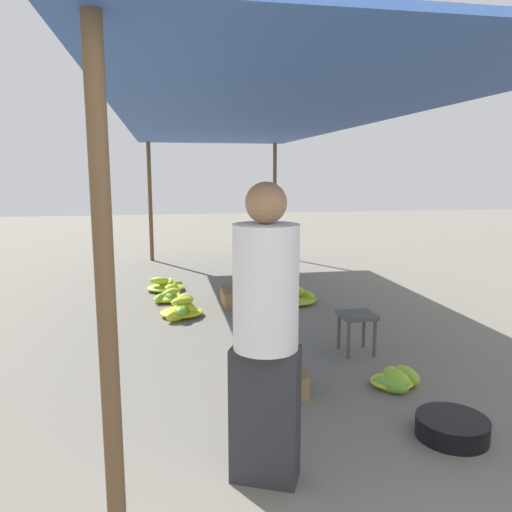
{
  "coord_description": "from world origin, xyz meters",
  "views": [
    {
      "loc": [
        -1.06,
        -1.73,
        1.81
      ],
      "look_at": [
        0.0,
        3.9,
        0.84
      ],
      "focal_mm": 35.0,
      "sensor_mm": 36.0,
      "label": 1
    }
  ],
  "objects": [
    {
      "name": "canopy_post_front_left",
      "position": [
        -1.29,
        0.3,
        1.2
      ],
      "size": [
        0.08,
        0.08,
        2.39
      ],
      "primitive_type": "cylinder",
      "color": "brown",
      "rests_on": "ground"
    },
    {
      "name": "canopy_post_back_left",
      "position": [
        -1.29,
        8.63,
        1.2
      ],
      "size": [
        0.08,
        0.08,
        2.39
      ],
      "primitive_type": "cylinder",
      "color": "brown",
      "rests_on": "ground"
    },
    {
      "name": "canopy_post_back_right",
      "position": [
        1.29,
        8.63,
        1.2
      ],
      "size": [
        0.08,
        0.08,
        2.39
      ],
      "primitive_type": "cylinder",
      "color": "brown",
      "rests_on": "ground"
    },
    {
      "name": "canopy_tarp",
      "position": [
        0.0,
        4.46,
        2.41
      ],
      "size": [
        2.98,
        8.73,
        0.04
      ],
      "primitive_type": "cube",
      "color": "#33569E",
      "rests_on": "canopy_post_front_left"
    },
    {
      "name": "vendor_foreground",
      "position": [
        -0.5,
        0.93,
        0.91
      ],
      "size": [
        0.49,
        0.49,
        1.75
      ],
      "color": "#2D2D33",
      "rests_on": "ground"
    },
    {
      "name": "stool",
      "position": [
        0.83,
        2.82,
        0.33
      ],
      "size": [
        0.34,
        0.34,
        0.41
      ],
      "color": "#4C4C4C",
      "rests_on": "ground"
    },
    {
      "name": "basin_black",
      "position": [
        0.85,
        1.15,
        0.07
      ],
      "size": [
        0.49,
        0.49,
        0.14
      ],
      "color": "black",
      "rests_on": "ground"
    },
    {
      "name": "banana_pile_left_0",
      "position": [
        -0.85,
        4.43,
        0.09
      ],
      "size": [
        0.54,
        0.64,
        0.26
      ],
      "color": "#C4D329",
      "rests_on": "ground"
    },
    {
      "name": "banana_pile_left_1",
      "position": [
        -1.01,
        5.19,
        0.07
      ],
      "size": [
        0.44,
        0.41,
        0.19
      ],
      "color": "#8CBC33",
      "rests_on": "ground"
    },
    {
      "name": "banana_pile_left_2",
      "position": [
        -1.02,
        5.86,
        0.08
      ],
      "size": [
        0.58,
        0.66,
        0.23
      ],
      "color": "#ABC92E",
      "rests_on": "ground"
    },
    {
      "name": "banana_pile_right_0",
      "position": [
        0.74,
        4.75,
        0.09
      ],
      "size": [
        0.61,
        0.46,
        0.26
      ],
      "color": "#80B735",
      "rests_on": "ground"
    },
    {
      "name": "banana_pile_right_1",
      "position": [
        0.85,
        1.99,
        0.07
      ],
      "size": [
        0.45,
        0.53,
        0.17
      ],
      "color": "#96C031",
      "rests_on": "ground"
    },
    {
      "name": "banana_pile_right_2",
      "position": [
        0.76,
        7.85,
        0.1
      ],
      "size": [
        0.57,
        0.53,
        0.25
      ],
      "color": "#BCCF2B",
      "rests_on": "ground"
    },
    {
      "name": "crate_near",
      "position": [
        -0.03,
        4.88,
        0.12
      ],
      "size": [
        0.54,
        0.54,
        0.23
      ],
      "color": "#9E7A4C",
      "rests_on": "ground"
    },
    {
      "name": "crate_mid",
      "position": [
        -0.19,
        2.09,
        0.11
      ],
      "size": [
        0.49,
        0.49,
        0.22
      ],
      "color": "#9E7A4C",
      "rests_on": "ground"
    }
  ]
}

